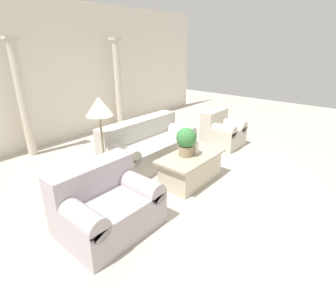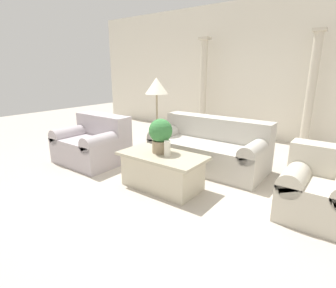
{
  "view_description": "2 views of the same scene",
  "coord_description": "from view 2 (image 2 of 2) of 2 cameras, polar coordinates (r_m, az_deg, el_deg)",
  "views": [
    {
      "loc": [
        -3.22,
        -2.77,
        2.27
      ],
      "look_at": [
        0.08,
        0.0,
        0.6
      ],
      "focal_mm": 28.0,
      "sensor_mm": 36.0,
      "label": 1
    },
    {
      "loc": [
        2.3,
        -3.2,
        1.65
      ],
      "look_at": [
        -0.08,
        -0.01,
        0.51
      ],
      "focal_mm": 28.0,
      "sensor_mm": 36.0,
      "label": 2
    }
  ],
  "objects": [
    {
      "name": "ground_plane",
      "position": [
        4.27,
        1.03,
        -6.7
      ],
      "size": [
        16.0,
        16.0,
        0.0
      ],
      "primitive_type": "plane",
      "color": "#BCB2A3"
    },
    {
      "name": "wall_back",
      "position": [
        6.84,
        17.8,
        14.89
      ],
      "size": [
        10.0,
        0.06,
        3.2
      ],
      "color": "silver",
      "rests_on": "ground_plane"
    },
    {
      "name": "sofa_long",
      "position": [
        4.58,
        8.98,
        -0.78
      ],
      "size": [
        1.94,
        0.94,
        0.84
      ],
      "color": "#B7B2A8",
      "rests_on": "ground_plane"
    },
    {
      "name": "loveseat",
      "position": [
        4.98,
        -15.92,
        0.28
      ],
      "size": [
        1.18,
        0.94,
        0.84
      ],
      "color": "#B1A7AD",
      "rests_on": "ground_plane"
    },
    {
      "name": "coffee_table",
      "position": [
        3.76,
        -1.27,
        -5.79
      ],
      "size": [
        1.23,
        0.65,
        0.5
      ],
      "color": "beige",
      "rests_on": "ground_plane"
    },
    {
      "name": "potted_plant",
      "position": [
        3.69,
        -1.61,
        2.16
      ],
      "size": [
        0.33,
        0.33,
        0.49
      ],
      "color": "#937F60",
      "rests_on": "coffee_table"
    },
    {
      "name": "pillar_candle",
      "position": [
        3.56,
        -0.17,
        -1.0
      ],
      "size": [
        0.09,
        0.09,
        0.22
      ],
      "color": "silver",
      "rests_on": "coffee_table"
    },
    {
      "name": "floor_lamp",
      "position": [
        4.97,
        -2.5,
        11.92
      ],
      "size": [
        0.43,
        0.43,
        1.5
      ],
      "color": "gray",
      "rests_on": "ground_plane"
    },
    {
      "name": "column_left",
      "position": [
        6.95,
        7.66,
        12.41
      ],
      "size": [
        0.24,
        0.24,
        2.4
      ],
      "color": "beige",
      "rests_on": "ground_plane"
    },
    {
      "name": "column_right",
      "position": [
        6.13,
        28.67,
        10.17
      ],
      "size": [
        0.24,
        0.24,
        2.4
      ],
      "color": "beige",
      "rests_on": "ground_plane"
    },
    {
      "name": "armchair",
      "position": [
        3.48,
        30.28,
        -8.31
      ],
      "size": [
        0.79,
        0.82,
        0.8
      ],
      "color": "beige",
      "rests_on": "ground_plane"
    }
  ]
}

